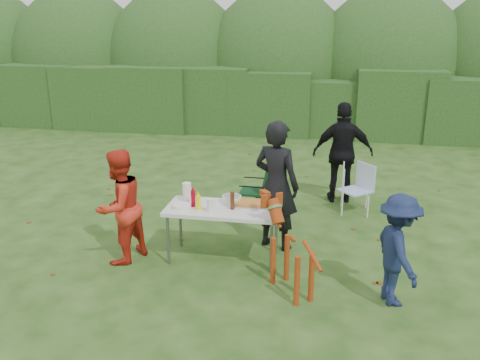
% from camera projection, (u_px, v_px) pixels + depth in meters
% --- Properties ---
extents(ground, '(80.00, 80.00, 0.00)m').
position_uv_depth(ground, '(197.00, 261.00, 6.82)').
color(ground, '#1E4211').
extents(hedge_row, '(22.00, 1.40, 1.70)m').
position_uv_depth(hedge_row, '(271.00, 102.00, 14.04)').
color(hedge_row, '#23471C').
rests_on(hedge_row, ground).
extents(shrub_backdrop, '(20.00, 2.60, 3.20)m').
position_uv_depth(shrub_backdrop, '(278.00, 69.00, 15.30)').
color(shrub_backdrop, '#3D6628').
rests_on(shrub_backdrop, ground).
extents(folding_table, '(1.50, 0.70, 0.74)m').
position_uv_depth(folding_table, '(223.00, 211.00, 6.68)').
color(folding_table, silver).
rests_on(folding_table, ground).
extents(person_cook, '(0.78, 0.66, 1.83)m').
position_uv_depth(person_cook, '(276.00, 185.00, 6.99)').
color(person_cook, black).
rests_on(person_cook, ground).
extents(person_red_jacket, '(0.81, 0.91, 1.53)m').
position_uv_depth(person_red_jacket, '(120.00, 207.00, 6.62)').
color(person_red_jacket, red).
rests_on(person_red_jacket, ground).
extents(person_black_puffy, '(1.07, 0.54, 1.76)m').
position_uv_depth(person_black_puffy, '(343.00, 153.00, 8.77)').
color(person_black_puffy, black).
rests_on(person_black_puffy, ground).
extents(child, '(0.71, 0.95, 1.30)m').
position_uv_depth(child, '(398.00, 250.00, 5.66)').
color(child, '#152043').
rests_on(child, ground).
extents(dog, '(1.00, 1.15, 1.05)m').
position_uv_depth(dog, '(292.00, 252.00, 5.91)').
color(dog, '#933611').
rests_on(dog, ground).
extents(camping_chair, '(0.55, 0.55, 0.86)m').
position_uv_depth(camping_chair, '(255.00, 188.00, 8.36)').
color(camping_chair, '#0E3518').
rests_on(camping_chair, ground).
extents(lawn_chair, '(0.69, 0.69, 0.82)m').
position_uv_depth(lawn_chair, '(355.00, 189.00, 8.41)').
color(lawn_chair, '#5190DA').
rests_on(lawn_chair, ground).
extents(food_tray, '(0.45, 0.30, 0.02)m').
position_uv_depth(food_tray, '(251.00, 205.00, 6.75)').
color(food_tray, '#B7B7BA').
rests_on(food_tray, folding_table).
extents(focaccia_bread, '(0.40, 0.26, 0.04)m').
position_uv_depth(focaccia_bread, '(251.00, 203.00, 6.74)').
color(focaccia_bread, '#C87E33').
rests_on(focaccia_bread, food_tray).
extents(mustard_bottle, '(0.06, 0.06, 0.20)m').
position_uv_depth(mustard_bottle, '(198.00, 203.00, 6.55)').
color(mustard_bottle, '#FDFA02').
rests_on(mustard_bottle, folding_table).
extents(ketchup_bottle, '(0.06, 0.06, 0.22)m').
position_uv_depth(ketchup_bottle, '(193.00, 198.00, 6.68)').
color(ketchup_bottle, '#AA0019').
rests_on(ketchup_bottle, folding_table).
extents(beer_bottle, '(0.06, 0.06, 0.24)m').
position_uv_depth(beer_bottle, '(232.00, 200.00, 6.58)').
color(beer_bottle, '#47230F').
rests_on(beer_bottle, folding_table).
extents(paper_towel_roll, '(0.12, 0.12, 0.26)m').
position_uv_depth(paper_towel_roll, '(187.00, 192.00, 6.86)').
color(paper_towel_roll, white).
rests_on(paper_towel_roll, folding_table).
extents(cup_stack, '(0.08, 0.08, 0.18)m').
position_uv_depth(cup_stack, '(210.00, 206.00, 6.49)').
color(cup_stack, white).
rests_on(cup_stack, folding_table).
extents(pasta_bowl, '(0.26, 0.26, 0.10)m').
position_uv_depth(pasta_bowl, '(232.00, 199.00, 6.82)').
color(pasta_bowl, silver).
rests_on(pasta_bowl, folding_table).
extents(plate_stack, '(0.24, 0.24, 0.05)m').
position_uv_depth(plate_stack, '(182.00, 206.00, 6.64)').
color(plate_stack, white).
rests_on(plate_stack, folding_table).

